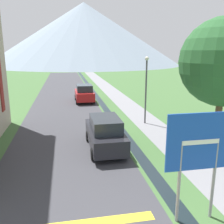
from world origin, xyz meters
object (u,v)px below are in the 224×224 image
(road_sign, at_px, (200,151))
(tree_by_path, at_px, (224,62))
(streetlamp, at_px, (146,84))
(parked_car_far, at_px, (84,93))
(parked_car_near, at_px, (105,133))

(road_sign, height_order, tree_by_path, tree_by_path)
(road_sign, height_order, streetlamp, streetlamp)
(parked_car_far, bearing_deg, road_sign, -84.46)
(parked_car_near, distance_m, tree_by_path, 7.27)
(road_sign, bearing_deg, streetlamp, 80.09)
(parked_car_near, xyz_separation_m, tree_by_path, (6.18, -0.77, 3.74))
(road_sign, distance_m, tree_by_path, 7.43)
(parked_car_far, distance_m, streetlamp, 9.74)
(parked_car_near, distance_m, streetlamp, 6.08)
(parked_car_far, relative_size, tree_by_path, 0.56)
(road_sign, distance_m, streetlamp, 10.91)
(parked_car_far, xyz_separation_m, tree_by_path, (6.23, -13.93, 3.74))
(tree_by_path, bearing_deg, parked_car_near, 172.91)
(parked_car_near, relative_size, tree_by_path, 0.62)
(parked_car_near, bearing_deg, parked_car_far, 90.22)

